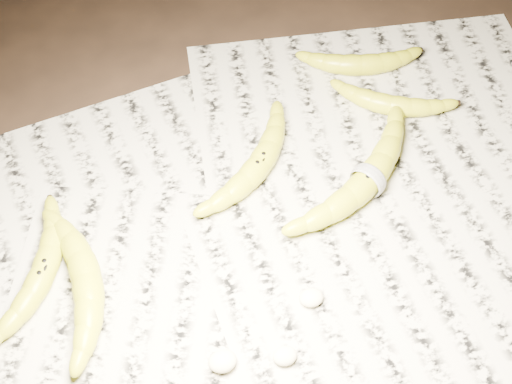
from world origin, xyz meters
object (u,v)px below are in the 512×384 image
object	(u,v)px
banana_taped	(368,179)
banana_upper_a	(391,103)
banana_left_b	(86,279)
banana_center	(259,163)
banana_left_a	(42,271)
banana_upper_b	(361,63)

from	to	relation	value
banana_taped	banana_upper_a	bearing A→B (deg)	19.94
banana_left_b	banana_center	distance (m)	0.29
banana_left_b	banana_center	world-z (taller)	banana_left_b
banana_center	banana_taped	size ratio (longest dim) A/B	0.81
banana_left_b	banana_taped	size ratio (longest dim) A/B	0.83
banana_taped	banana_left_a	bearing A→B (deg)	147.11
banana_center	banana_taped	distance (m)	0.15
banana_left_a	banana_taped	bearing A→B (deg)	-60.43
banana_upper_b	banana_left_b	bearing A→B (deg)	-136.70
banana_left_b	banana_upper_a	distance (m)	0.52
banana_left_a	banana_upper_a	xyz separation A→B (m)	(0.54, 0.15, -0.00)
banana_upper_a	banana_upper_b	distance (m)	0.09
banana_left_a	banana_taped	xyz separation A→B (m)	(0.45, 0.02, 0.00)
banana_left_b	banana_taped	world-z (taller)	banana_taped
banana_upper_a	banana_center	bearing A→B (deg)	-135.80
banana_center	banana_left_b	bearing A→B (deg)	160.10
banana_upper_a	banana_upper_b	bearing A→B (deg)	127.85
banana_center	banana_upper_a	distance (m)	0.23
banana_center	banana_taped	xyz separation A→B (m)	(0.14, -0.07, 0.00)
banana_left_a	banana_taped	size ratio (longest dim) A/B	0.79
banana_left_a	banana_upper_a	world-z (taller)	banana_left_a
banana_upper_b	banana_center	bearing A→B (deg)	-131.05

